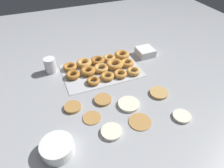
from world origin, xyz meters
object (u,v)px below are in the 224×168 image
Objects in this scene: pancake_6 at (73,107)px; paper_cup at (50,65)px; pancake_4 at (92,117)px; container_stack at (145,52)px; pancake_1 at (111,132)px; pancake_0 at (129,104)px; pancake_5 at (159,93)px; batter_bowl at (57,148)px; donut_tray at (103,67)px; pancake_3 at (140,121)px; pancake_2 at (182,116)px; pancake_7 at (103,99)px.

paper_cup is (0.05, -0.36, 0.04)m from pancake_6.
container_stack is (-0.53, -0.42, 0.02)m from pancake_4.
pancake_1 is at bearing 49.04° from container_stack.
pancake_5 is (-0.19, -0.02, -0.00)m from pancake_0.
batter_bowl is at bearing 1.71° from pancake_1.
donut_tray reaches higher than pancake_4.
batter_bowl is (0.58, 0.15, 0.02)m from pancake_5.
pancake_3 is at bearing 143.35° from pancake_6.
pancake_2 is 0.60m from batter_bowl.
pancake_2 is 0.55m from pancake_6.
pancake_3 is at bearing 91.28° from pancake_0.
pancake_2 is 0.19m from pancake_5.
pancake_7 is 0.80× the size of container_stack.
batter_bowl is at bearing 52.78° from donut_tray.
pancake_4 is at bearing 105.09° from paper_cup.
batter_bowl reaches higher than donut_tray.
donut_tray reaches higher than pancake_7.
pancake_7 is 0.54m from container_stack.
pancake_5 is 0.40m from donut_tray.
pancake_0 is at bearing -88.72° from pancake_3.
pancake_0 is 0.23× the size of donut_tray.
pancake_5 is 0.21× the size of donut_tray.
donut_tray is (0.21, -0.34, 0.01)m from pancake_5.
pancake_0 reaches higher than pancake_5.
pancake_5 is (-0.19, -0.14, 0.00)m from pancake_3.
pancake_1 is at bearing 81.28° from pancake_7.
container_stack reaches higher than pancake_7.
pancake_7 is at bearing -36.04° from pancake_0.
pancake_1 is 0.22m from pancake_7.
pancake_0 is 0.56m from paper_cup.
container_stack is at bearing -170.91° from donut_tray.
pancake_2 is at bearing 176.78° from batter_bowl.
pancake_2 is at bearing 173.42° from pancake_1.
pancake_3 is 1.18× the size of pancake_7.
pancake_0 is at bearing -138.79° from pancake_1.
pancake_2 is 0.82m from paper_cup.
pancake_1 is 1.05× the size of pancake_7.
pancake_0 is 0.36m from donut_tray.
pancake_6 reaches higher than pancake_4.
paper_cup reaches higher than pancake_4.
batter_bowl is at bearing 37.54° from container_stack.
donut_tray reaches higher than pancake_6.
pancake_7 is at bearing 178.95° from pancake_6.
pancake_6 is at bearing -58.81° from pancake_1.
paper_cup is (0.22, -0.37, 0.04)m from pancake_7.
pancake_3 is 0.23× the size of donut_tray.
pancake_4 is 0.97× the size of pancake_7.
batter_bowl is (0.60, -0.03, 0.02)m from pancake_2.
pancake_4 is 1.02× the size of pancake_6.
pancake_7 reaches higher than pancake_3.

